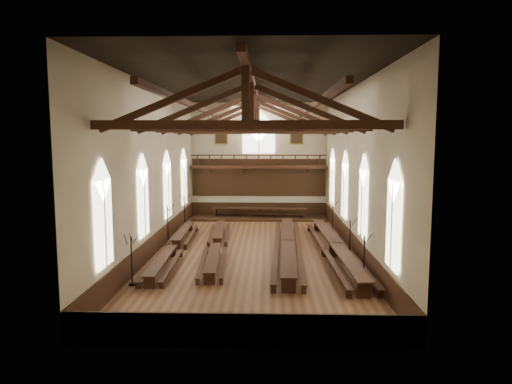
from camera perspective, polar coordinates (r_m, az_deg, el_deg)
ground at (r=28.16m, az=-0.23°, el=-7.45°), size 26.00×26.00×0.00m
room_walls at (r=27.31m, az=-0.24°, el=5.81°), size 26.00×26.00×26.00m
wainscot_band at (r=28.02m, az=-0.23°, el=-6.26°), size 12.00×26.00×1.20m
side_windows at (r=27.48m, az=-0.23°, el=0.13°), size 11.85×19.80×4.50m
end_window at (r=40.20m, az=0.35°, el=7.20°), size 2.80×0.12×3.80m
minstrels_gallery at (r=40.07m, az=0.34°, el=2.45°), size 11.80×1.24×3.70m
portraits at (r=40.20m, az=0.35°, el=7.02°), size 7.75×0.09×1.45m
roof_trusses at (r=27.33m, az=-0.24°, el=9.49°), size 11.70×25.70×2.80m
refectory_row_a at (r=28.08m, az=-10.26°, el=-6.59°), size 1.55×13.61×0.66m
refectory_row_b at (r=28.26m, az=-5.00°, el=-6.41°), size 1.73×13.68×0.67m
refectory_row_c at (r=27.67m, az=4.01°, el=-6.45°), size 1.94×15.10×0.82m
refectory_row_d at (r=27.40m, az=9.89°, el=-6.67°), size 1.89×15.08×0.82m
dais at (r=39.29m, az=0.43°, el=-3.24°), size 11.40×2.81×0.19m
high_table at (r=39.17m, az=0.43°, el=-2.16°), size 8.31×1.60×0.77m
high_chairs at (r=39.98m, az=0.46°, el=-2.15°), size 4.97×0.48×0.98m
candelabrum_left_near at (r=22.51m, az=-15.25°, el=-9.35°), size 0.73×0.74×2.48m
candelabrum_left_mid at (r=29.77m, az=-10.94°, el=-5.14°), size 0.83×0.81×2.76m
candelabrum_left_far at (r=35.35m, az=-8.91°, el=-3.27°), size 0.81×0.76×2.67m
candelabrum_right_near at (r=23.21m, az=13.33°, el=-8.93°), size 0.66×0.71×2.32m
candelabrum_right_mid at (r=26.95m, az=11.63°, el=-6.68°), size 0.70×0.69×2.35m
candelabrum_right_far at (r=33.79m, az=9.55°, el=-3.89°), size 0.70×0.72×2.39m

